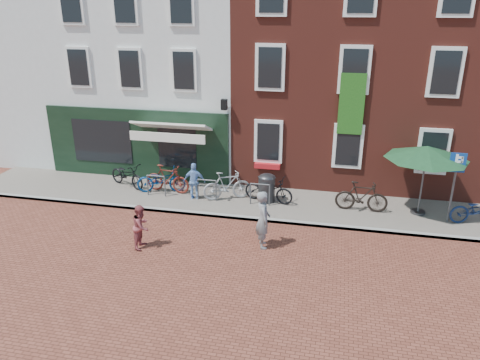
% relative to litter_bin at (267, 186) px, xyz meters
% --- Properties ---
extents(ground, '(80.00, 80.00, 0.00)m').
position_rel_litter_bin_xyz_m(ground, '(-0.68, -1.59, -0.69)').
color(ground, brown).
extents(sidewalk, '(24.00, 3.00, 0.10)m').
position_rel_litter_bin_xyz_m(sidewalk, '(0.32, -0.09, -0.64)').
color(sidewalk, slate).
rests_on(sidewalk, ground).
extents(building_stucco, '(8.00, 8.00, 9.00)m').
position_rel_litter_bin_xyz_m(building_stucco, '(-5.68, 5.41, 3.81)').
color(building_stucco, silver).
rests_on(building_stucco, ground).
extents(building_brick_mid, '(6.00, 8.00, 10.00)m').
position_rel_litter_bin_xyz_m(building_brick_mid, '(1.32, 5.41, 4.31)').
color(building_brick_mid, maroon).
rests_on(building_brick_mid, ground).
extents(building_brick_right, '(6.00, 8.00, 10.00)m').
position_rel_litter_bin_xyz_m(building_brick_right, '(7.32, 5.41, 4.31)').
color(building_brick_right, maroon).
rests_on(building_brick_right, ground).
extents(filler_left, '(7.00, 8.00, 9.00)m').
position_rel_litter_bin_xyz_m(filler_left, '(-13.18, 5.41, 3.81)').
color(filler_left, silver).
rests_on(filler_left, ground).
extents(litter_bin, '(0.62, 0.62, 1.14)m').
position_rel_litter_bin_xyz_m(litter_bin, '(0.00, 0.00, 0.00)').
color(litter_bin, '#313134').
rests_on(litter_bin, sidewalk).
extents(parking_sign, '(0.50, 0.07, 2.43)m').
position_rel_litter_bin_xyz_m(parking_sign, '(6.25, -0.40, 1.07)').
color(parking_sign, '#4C4C4F').
rests_on(parking_sign, sidewalk).
extents(parasol, '(2.78, 2.78, 2.56)m').
position_rel_litter_bin_xyz_m(parasol, '(5.37, 0.09, 1.73)').
color(parasol, '#4C4C4F').
rests_on(parasol, sidewalk).
extents(woman, '(0.62, 0.77, 1.82)m').
position_rel_litter_bin_xyz_m(woman, '(0.41, -3.22, 0.22)').
color(woman, slate).
rests_on(woman, ground).
extents(boy, '(0.53, 0.68, 1.38)m').
position_rel_litter_bin_xyz_m(boy, '(-3.18, -4.03, 0.00)').
color(boy, '#954044').
rests_on(boy, ground).
extents(cafe_person, '(0.85, 0.41, 1.40)m').
position_rel_litter_bin_xyz_m(cafe_person, '(-2.67, -0.34, 0.11)').
color(cafe_person, '#79A3DD').
rests_on(cafe_person, sidewalk).
extents(bicycle_0, '(1.97, 1.40, 0.98)m').
position_rel_litter_bin_xyz_m(bicycle_0, '(-5.68, 0.26, -0.10)').
color(bicycle_0, black).
rests_on(bicycle_0, sidewalk).
extents(bicycle_1, '(1.87, 0.74, 1.09)m').
position_rel_litter_bin_xyz_m(bicycle_1, '(-3.89, 0.07, -0.04)').
color(bicycle_1, maroon).
rests_on(bicycle_1, sidewalk).
extents(bicycle_2, '(1.98, 1.13, 0.98)m').
position_rel_litter_bin_xyz_m(bicycle_2, '(-4.14, 0.03, -0.10)').
color(bicycle_2, navy).
rests_on(bicycle_2, sidewalk).
extents(bicycle_3, '(1.86, 1.23, 1.09)m').
position_rel_litter_bin_xyz_m(bicycle_3, '(-1.47, -0.14, -0.04)').
color(bicycle_3, '#959697').
rests_on(bicycle_3, sidewalk).
extents(bicycle_4, '(1.97, 1.04, 0.98)m').
position_rel_litter_bin_xyz_m(bicycle_4, '(0.08, -0.03, -0.10)').
color(bicycle_4, black).
rests_on(bicycle_4, sidewalk).
extents(bicycle_5, '(1.83, 0.55, 1.09)m').
position_rel_litter_bin_xyz_m(bicycle_5, '(3.40, -0.14, -0.04)').
color(bicycle_5, black).
rests_on(bicycle_5, sidewalk).
extents(bicycle_6, '(1.95, 0.95, 0.98)m').
position_rel_litter_bin_xyz_m(bicycle_6, '(7.17, -0.35, -0.10)').
color(bicycle_6, '#102045').
rests_on(bicycle_6, sidewalk).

